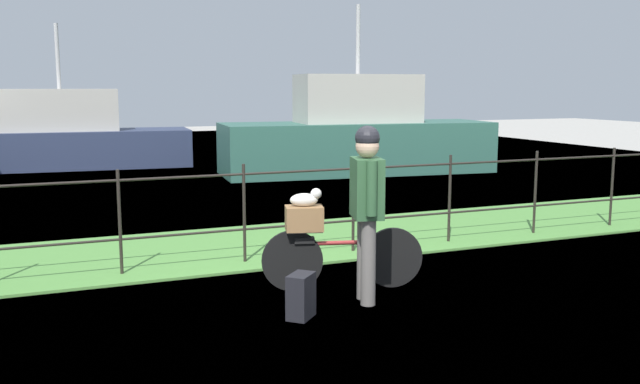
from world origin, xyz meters
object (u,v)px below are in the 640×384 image
object	(u,v)px
wooden_crate	(304,218)
bicycle_main	(341,257)
moored_boat_near	(357,137)
terrier_dog	(307,199)
moored_boat_mid	(62,139)
backpack_on_paving	(301,296)
cyclist_person	(367,198)

from	to	relation	value
wooden_crate	bicycle_main	bearing A→B (deg)	-15.19
bicycle_main	moored_boat_near	size ratio (longest dim) A/B	0.24
moored_boat_near	wooden_crate	bearing A→B (deg)	-118.73
terrier_dog	moored_boat_mid	distance (m)	12.42
backpack_on_paving	moored_boat_near	xyz separation A→B (m)	(5.03, 9.35, 0.66)
backpack_on_paving	cyclist_person	bearing A→B (deg)	149.33
bicycle_main	terrier_dog	distance (m)	0.70
wooden_crate	moored_boat_near	size ratio (longest dim) A/B	0.06
moored_boat_mid	wooden_crate	bearing A→B (deg)	-81.88
backpack_on_paving	moored_boat_mid	xyz separation A→B (m)	(-1.42, 13.07, 0.52)
moored_boat_near	cyclist_person	bearing A→B (deg)	-115.13
backpack_on_paving	moored_boat_near	size ratio (longest dim) A/B	0.06
cyclist_person	terrier_dog	bearing A→B (deg)	123.86
terrier_dog	bicycle_main	bearing A→B (deg)	-15.19
wooden_crate	moored_boat_mid	distance (m)	12.41
terrier_dog	moored_boat_near	world-z (taller)	moored_boat_near
bicycle_main	backpack_on_paving	world-z (taller)	bicycle_main
wooden_crate	backpack_on_paving	world-z (taller)	wooden_crate
bicycle_main	wooden_crate	size ratio (longest dim) A/B	4.34
bicycle_main	wooden_crate	bearing A→B (deg)	164.81
terrier_dog	moored_boat_mid	size ratio (longest dim) A/B	0.05
terrier_dog	moored_boat_near	size ratio (longest dim) A/B	0.05
terrier_dog	moored_boat_near	xyz separation A→B (m)	(4.67, 8.57, -0.08)
terrier_dog	backpack_on_paving	distance (m)	1.13
wooden_crate	moored_boat_mid	world-z (taller)	moored_boat_mid
terrier_dog	moored_boat_mid	world-z (taller)	moored_boat_mid
wooden_crate	moored_boat_near	distance (m)	9.77
wooden_crate	moored_boat_near	world-z (taller)	moored_boat_near
moored_boat_near	bicycle_main	bearing A→B (deg)	-116.58
terrier_dog	cyclist_person	size ratio (longest dim) A/B	0.19
bicycle_main	cyclist_person	xyz separation A→B (m)	(0.05, -0.48, 0.67)
terrier_dog	moored_boat_near	bearing A→B (deg)	61.41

